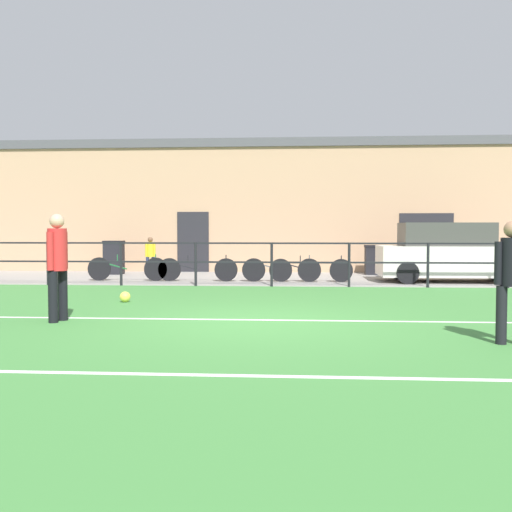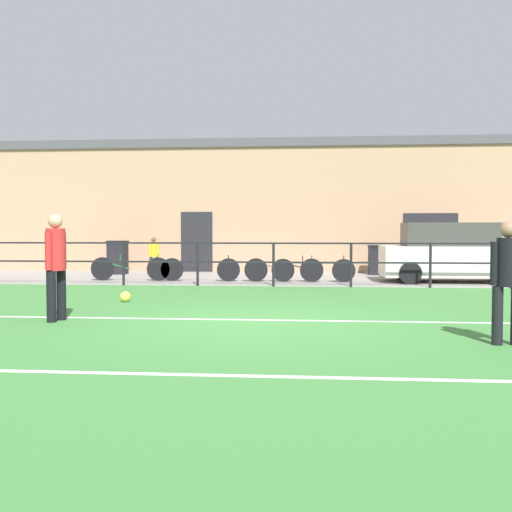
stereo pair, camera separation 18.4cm
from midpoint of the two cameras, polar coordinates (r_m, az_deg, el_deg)
The scene contains 17 objects.
ground at distance 9.60m, azimuth -0.68°, elevation -6.43°, with size 60.00×44.00×0.04m, color #42843D.
field_line_touchline at distance 9.79m, azimuth -0.58°, elevation -6.13°, with size 36.00×0.11×0.00m, color white.
field_line_hash at distance 6.14m, azimuth -3.49°, elevation -11.34°, with size 36.00×0.11×0.00m, color white.
pavement_strip at distance 18.03m, azimuth 1.58°, elevation -2.15°, with size 48.00×5.00×0.02m, color gray.
perimeter_fence at distance 15.49m, azimuth 1.17°, elevation -0.18°, with size 36.07×0.07×1.15m.
clubhouse_facade at distance 21.68m, azimuth 2.02°, elevation 4.75°, with size 28.00×2.56×4.63m.
player_goalkeeper at distance 8.27m, azimuth 22.68°, elevation -1.65°, with size 0.43×0.28×1.59m.
player_striker at distance 10.07m, azimuth -18.97°, elevation -0.41°, with size 0.30×0.46×1.73m.
soccer_ball_match at distance 12.46m, azimuth -12.84°, elevation -3.83°, with size 0.22×0.22×0.22m, color #E5E04C.
spectator_child at distance 19.54m, azimuth -10.34°, elevation 0.25°, with size 0.32×0.22×1.23m.
parked_car_red at distance 17.53m, azimuth 17.85°, elevation 0.18°, with size 4.08×1.79×1.65m.
bicycle_parked_1 at distance 16.70m, azimuth 2.12°, elevation -1.31°, with size 2.22×0.04×0.75m.
bicycle_parked_2 at distance 17.41m, azimuth -12.53°, elevation -1.18°, with size 2.31×0.04×0.76m.
bicycle_parked_3 at distance 16.94m, azimuth -5.94°, elevation -1.27°, with size 2.27×0.04×0.75m.
bicycle_parked_4 at distance 16.69m, azimuth 4.94°, elevation -1.33°, with size 2.34×0.04×0.74m.
trash_bin_0 at distance 19.74m, azimuth 10.93°, elevation -0.34°, with size 0.57×0.49×0.97m.
trash_bin_1 at distance 20.11m, azimuth -13.71°, elevation -0.12°, with size 0.62×0.53×1.10m.
Camera 1 is at (0.70, -9.46, 1.47)m, focal length 41.79 mm.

